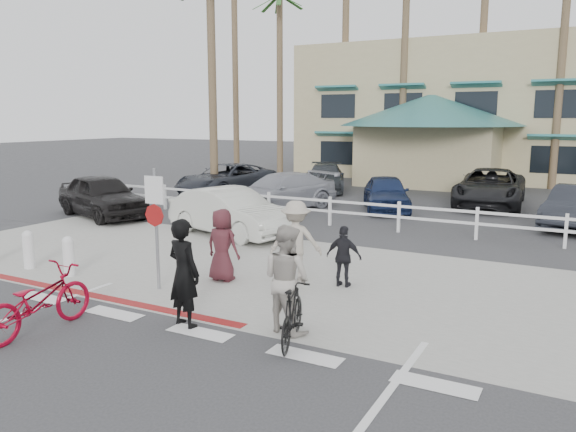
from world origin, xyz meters
The scene contains 32 objects.
ground centered at (0.00, 0.00, 0.00)m, with size 140.00×140.00×0.00m, color #333335.
bike_path centered at (0.00, -2.00, 0.00)m, with size 12.00×16.00×0.01m, color #333335.
sidewalk_plaza centered at (0.00, 4.50, 0.01)m, with size 22.00×7.00×0.01m, color gray.
cross_street centered at (0.00, 8.50, 0.00)m, with size 40.00×5.00×0.01m, color #333335.
parking_lot centered at (0.00, 18.00, 0.00)m, with size 50.00×16.00×0.01m, color #333335.
curb_red centered at (-3.00, 1.20, 0.01)m, with size 7.00×0.25×0.02m, color maroon.
rail_fence centered at (0.50, 10.50, 0.50)m, with size 29.40×0.16×1.00m, color silver, non-canonical shape.
building centered at (2.00, 31.00, 5.65)m, with size 28.00×16.00×11.30m, color tan, non-canonical shape.
sign_post centered at (-2.30, 2.20, 1.45)m, with size 0.50×0.10×2.90m, color gray, non-canonical shape.
bollard_0 centered at (-4.80, 2.00, 0.47)m, with size 0.26×0.26×0.95m, color silver, non-canonical shape.
bollard_1 centered at (-6.20, 2.00, 0.47)m, with size 0.26×0.26×0.95m, color silver, non-canonical shape.
palm_0 centered at (-16.00, 26.00, 7.50)m, with size 4.00×4.00×15.00m, color #245320, non-canonical shape.
palm_1 centered at (-12.00, 25.00, 6.50)m, with size 4.00×4.00×13.00m, color #245320, non-canonical shape.
palm_2 centered at (-8.00, 26.00, 8.00)m, with size 4.00×4.00×16.00m, color #245320, non-canonical shape.
palm_3 centered at (-4.00, 25.00, 7.00)m, with size 4.00×4.00×14.00m, color #245320, non-canonical shape.
palm_4 centered at (0.00, 26.00, 7.50)m, with size 4.00×4.00×15.00m, color #245320, non-canonical shape.
palm_5 centered at (4.00, 25.00, 6.50)m, with size 4.00×4.00×13.00m, color #245320, non-canonical shape.
palm_10 centered at (-10.00, 15.00, 6.00)m, with size 4.00×4.00×12.00m, color #245320, non-canonical shape.
bike_red centered at (-2.44, -0.67, 0.56)m, with size 0.75×2.14×1.12m, color maroon.
rider_red centered at (-0.44, 0.76, 0.97)m, with size 0.70×0.46×1.93m, color black.
bike_black centered at (1.58, 0.98, 0.49)m, with size 0.46×1.63×0.98m, color black.
rider_black centered at (1.24, 1.41, 0.93)m, with size 0.91×0.71×1.87m, color #A39C92.
pedestrian_a centered at (-0.05, 4.24, 0.91)m, with size 1.17×0.67×1.81m, color #ABA091.
pedestrian_child centered at (1.12, 4.24, 0.67)m, with size 0.79×0.33×1.35m, color black.
pedestrian_b centered at (-1.46, 3.38, 0.82)m, with size 0.80×0.52×1.64m, color #451B21.
car_white_sedan centered at (-4.10, 7.60, 0.74)m, with size 1.56×4.46×1.47m, color beige.
car_red_compact centered at (-10.09, 8.10, 0.79)m, with size 1.87×4.65×1.58m, color black.
lot_car_0 centered at (-9.40, 15.18, 0.74)m, with size 2.46×5.34×1.49m, color #22252D.
lot_car_1 centered at (-5.18, 12.73, 0.72)m, with size 2.02×4.98×1.45m, color gray.
lot_car_2 centered at (-1.36, 14.48, 0.69)m, with size 1.64×4.08×1.39m, color #142145.
lot_car_4 centered at (-5.94, 18.75, 0.67)m, with size 1.88×4.62×1.34m, color #2B3034.
lot_car_5 centered at (2.08, 17.57, 0.77)m, with size 2.57×5.57×1.55m, color black.
Camera 1 is at (5.62, -6.69, 3.64)m, focal length 35.00 mm.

